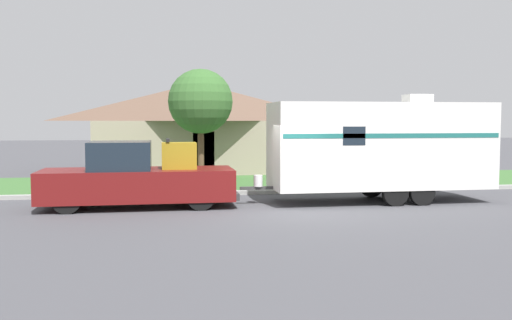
% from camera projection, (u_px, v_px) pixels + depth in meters
% --- Properties ---
extents(ground_plane, '(120.00, 120.00, 0.00)m').
position_uv_depth(ground_plane, '(282.00, 211.00, 16.69)').
color(ground_plane, '#47474C').
extents(curb_strip, '(80.00, 0.30, 0.14)m').
position_uv_depth(curb_strip, '(260.00, 192.00, 20.37)').
color(curb_strip, '#999993').
rests_on(curb_strip, ground_plane).
extents(lawn_strip, '(80.00, 7.00, 0.03)m').
position_uv_depth(lawn_strip, '(245.00, 183.00, 23.97)').
color(lawn_strip, '#3D6B33').
rests_on(lawn_strip, ground_plane).
extents(house_across_street, '(10.99, 7.41, 4.57)m').
position_uv_depth(house_across_street, '(199.00, 125.00, 29.80)').
color(house_across_street, gray).
rests_on(house_across_street, ground_plane).
extents(pickup_truck, '(5.86, 2.05, 2.08)m').
position_uv_depth(pickup_truck, '(137.00, 178.00, 17.22)').
color(pickup_truck, black).
rests_on(pickup_truck, ground_plane).
extents(travel_trailer, '(8.09, 2.31, 3.48)m').
position_uv_depth(travel_trailer, '(380.00, 146.00, 18.42)').
color(travel_trailer, black).
rests_on(travel_trailer, ground_plane).
extents(mailbox, '(0.48, 0.20, 1.34)m').
position_uv_depth(mailbox, '(342.00, 162.00, 21.99)').
color(mailbox, brown).
rests_on(mailbox, ground_plane).
extents(tree_in_yard, '(2.48, 2.48, 4.59)m').
position_uv_depth(tree_in_yard, '(201.00, 102.00, 21.80)').
color(tree_in_yard, brown).
rests_on(tree_in_yard, ground_plane).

